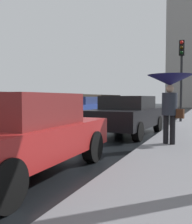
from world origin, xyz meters
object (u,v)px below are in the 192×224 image
car_green_far_ahead (116,105)px  traffic_light (182,65)px  car_red_near_kerb (20,133)px  pedestrian_with_umbrella_near (170,88)px  car_blue_mid_road (81,107)px  car_black_far_lane (127,115)px

car_green_far_ahead → traffic_light: bearing=124.4°
car_red_near_kerb → pedestrian_with_umbrella_near: 4.04m
car_blue_mid_road → traffic_light: 6.65m
car_black_far_lane → pedestrian_with_umbrella_near: pedestrian_with_umbrella_near is taller
car_green_far_ahead → car_black_far_lane: 13.25m
car_green_far_ahead → traffic_light: size_ratio=1.07×
car_blue_mid_road → car_green_far_ahead: bearing=-90.3°
car_blue_mid_road → traffic_light: bearing=170.7°
car_blue_mid_road → pedestrian_with_umbrella_near: bearing=129.4°
car_green_far_ahead → car_red_near_kerb: bearing=99.7°
car_black_far_lane → car_blue_mid_road: bearing=133.4°
car_red_near_kerb → car_black_far_lane: 5.61m
car_black_far_lane → traffic_light: bearing=75.9°
traffic_light → car_red_near_kerb: bearing=-99.8°
car_green_far_ahead → pedestrian_with_umbrella_near: size_ratio=2.42×
car_red_near_kerb → car_black_far_lane: size_ratio=0.99×
car_green_far_ahead → car_black_far_lane: bearing=106.8°
car_green_far_ahead → traffic_light: traffic_light is taller
car_red_near_kerb → traffic_light: traffic_light is taller
car_blue_mid_road → car_black_far_lane: 7.35m
traffic_light → car_green_far_ahead: bearing=128.4°
car_blue_mid_road → car_black_far_lane: size_ratio=1.11×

